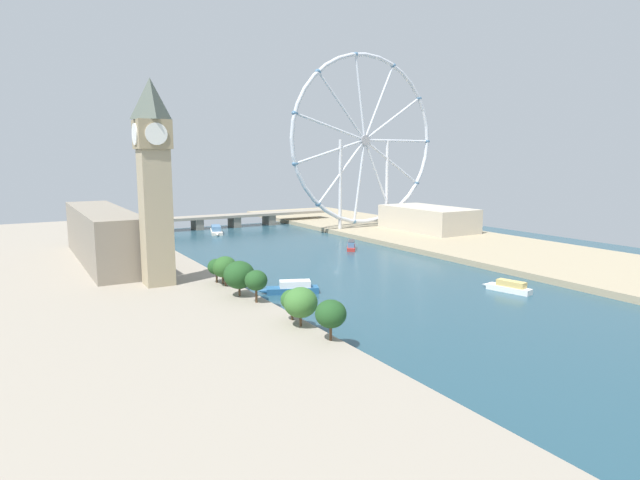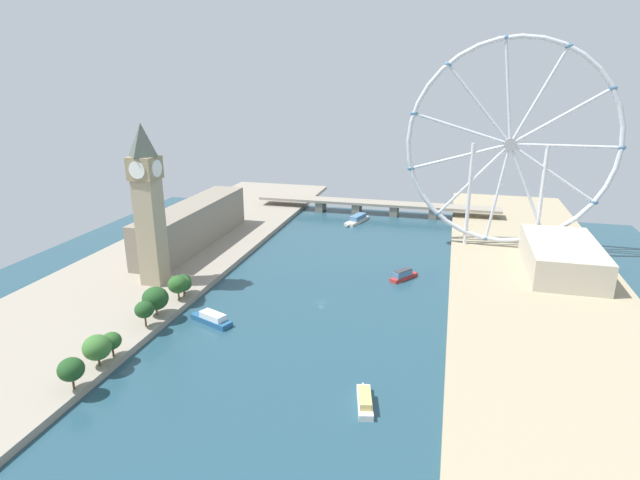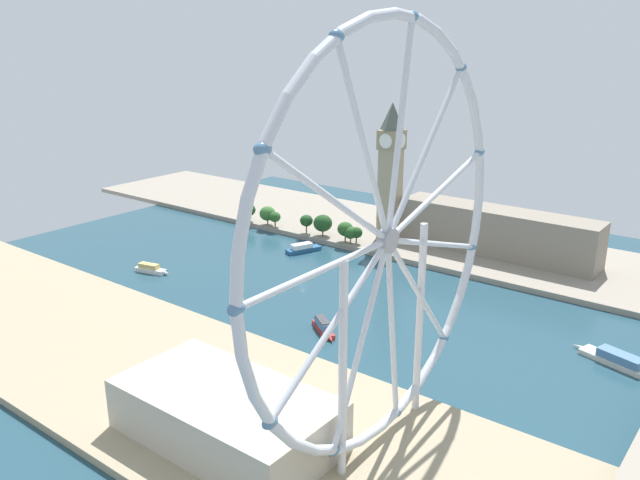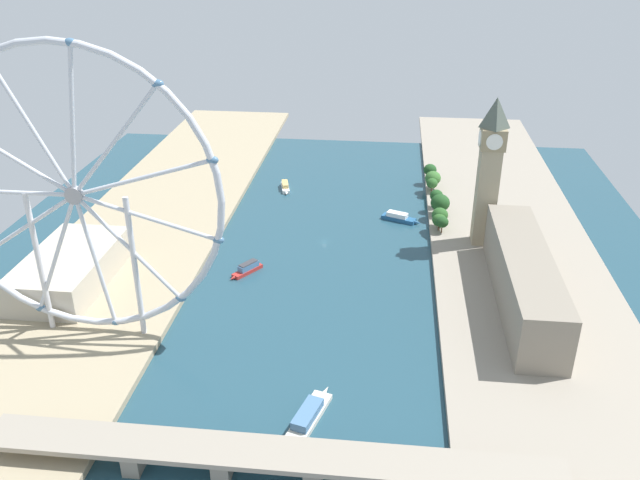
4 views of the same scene
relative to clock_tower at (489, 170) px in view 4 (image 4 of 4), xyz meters
name	(u,v)px [view 4 (image 4 of 4)]	position (x,y,z in m)	size (l,w,h in m)	color
ground_plane	(324,241)	(88.46, 3.67, -45.81)	(381.41, 381.41, 0.00)	#234756
riverbank_left	(512,248)	(-17.25, 3.67, -44.31)	(90.00, 520.00, 3.00)	gray
riverbank_right	(146,230)	(194.16, 3.67, -44.31)	(90.00, 520.00, 3.00)	tan
clock_tower	(489,170)	(0.00, 0.00, 0.00)	(13.88, 13.88, 82.19)	tan
parliament_block	(523,278)	(-11.43, 64.62, -29.72)	(22.00, 113.23, 26.19)	gray
tree_row_embankment	(437,196)	(22.89, -46.83, -35.21)	(14.07, 92.57, 13.38)	#513823
ferris_wheel	(75,196)	(178.64, 108.39, 21.08)	(124.58, 3.20, 126.21)	silver
riverside_hall	(70,269)	(208.20, 70.77, -34.53)	(36.96, 69.11, 16.56)	#BCB29E
river_bridge	(269,457)	(88.46, 180.60, -38.42)	(193.41, 15.88, 9.91)	gray
tour_boat_0	(309,415)	(78.66, 152.88, -43.63)	(15.11, 33.33, 5.34)	beige
tour_boat_1	(247,269)	(124.72, 44.61, -43.54)	(14.85, 19.42, 5.51)	#B22D28
tour_boat_2	(285,187)	(123.28, -73.35, -43.83)	(8.68, 21.35, 4.79)	white
tour_boat_3	(399,218)	(45.81, -30.13, -43.73)	(24.37, 13.60, 5.13)	#235684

